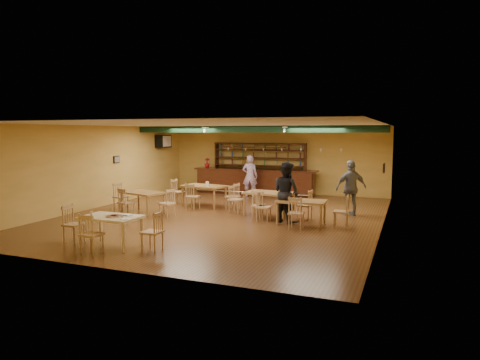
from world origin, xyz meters
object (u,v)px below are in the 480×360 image
at_px(dining_table_a, 204,196).
at_px(dining_table_c, 143,202).
at_px(dining_table_d, 301,212).
at_px(dining_table_b, 269,204).
at_px(patron_right_a, 286,192).
at_px(patron_bar, 250,176).
at_px(bar_counter, 255,182).
at_px(near_table, 111,231).

height_order(dining_table_a, dining_table_c, dining_table_a).
bearing_deg(dining_table_a, dining_table_d, -15.60).
distance_m(dining_table_b, dining_table_c, 4.30).
bearing_deg(patron_right_a, dining_table_d, -159.74).
bearing_deg(dining_table_b, patron_bar, 124.74).
height_order(dining_table_d, patron_right_a, patron_right_a).
xyz_separation_m(dining_table_b, dining_table_d, (1.30, -0.90, -0.03)).
distance_m(bar_counter, dining_table_b, 5.05).
xyz_separation_m(dining_table_c, patron_bar, (2.11, 4.87, 0.53)).
height_order(near_table, patron_bar, patron_bar).
distance_m(patron_bar, patron_right_a, 5.37).
xyz_separation_m(near_table, patron_right_a, (3.16, 4.32, 0.56)).
relative_size(bar_counter, dining_table_c, 3.77).
height_order(dining_table_d, patron_bar, patron_bar).
height_order(bar_counter, patron_right_a, patron_right_a).
height_order(dining_table_a, patron_right_a, patron_right_a).
relative_size(bar_counter, near_table, 3.99).
bearing_deg(patron_right_a, patron_bar, -26.69).
distance_m(dining_table_a, near_table, 6.07).
bearing_deg(dining_table_c, dining_table_d, 18.04).
relative_size(dining_table_b, dining_table_c, 1.07).
bearing_deg(dining_table_d, patron_bar, 124.21).
distance_m(dining_table_c, patron_bar, 5.33).
xyz_separation_m(dining_table_b, patron_bar, (-2.05, 3.75, 0.50)).
distance_m(bar_counter, patron_bar, 0.89).
distance_m(dining_table_b, patron_right_a, 1.25).
height_order(dining_table_a, patron_bar, patron_bar).
height_order(dining_table_c, patron_bar, patron_bar).
bearing_deg(dining_table_a, patron_right_a, -17.20).
height_order(dining_table_b, patron_bar, patron_bar).
height_order(dining_table_c, patron_right_a, patron_right_a).
relative_size(bar_counter, dining_table_b, 3.52).
bearing_deg(bar_counter, patron_bar, -84.52).
distance_m(dining_table_b, dining_table_d, 1.58).
relative_size(bar_counter, dining_table_d, 3.84).
xyz_separation_m(dining_table_b, patron_right_a, (0.80, -0.80, 0.53)).
relative_size(dining_table_d, near_table, 1.04).
bearing_deg(near_table, dining_table_c, 114.25).
bearing_deg(dining_table_d, dining_table_c, -179.21).
distance_m(dining_table_d, patron_bar, 5.75).
bearing_deg(dining_table_a, dining_table_b, -9.93).
xyz_separation_m(dining_table_a, dining_table_d, (4.14, -1.83, -0.03)).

